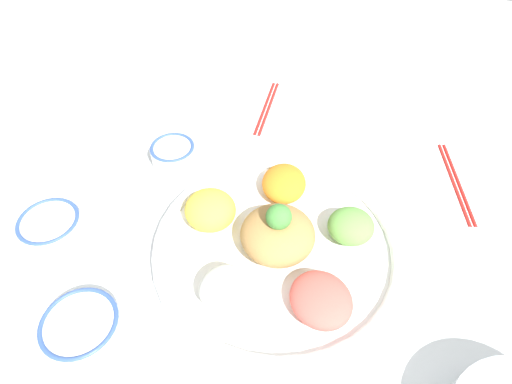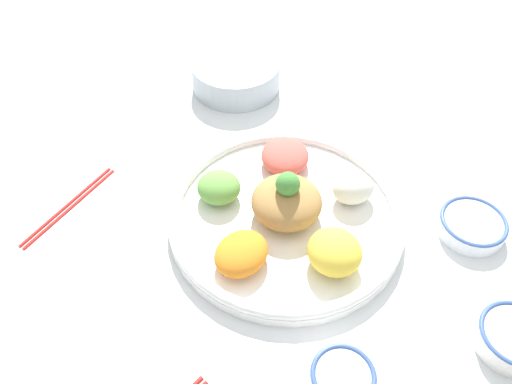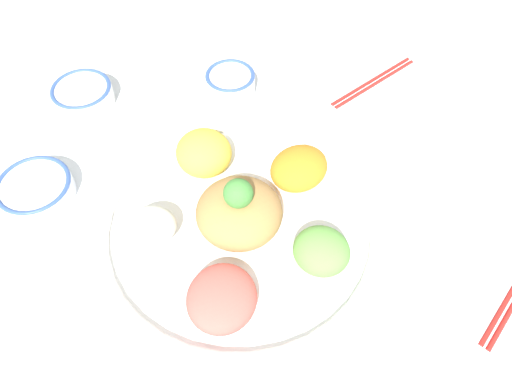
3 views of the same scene
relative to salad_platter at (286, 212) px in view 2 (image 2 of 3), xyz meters
name	(u,v)px [view 2 (image 2 of 3)]	position (x,y,z in m)	size (l,w,h in m)	color
ground_plane	(288,202)	(-0.04, -0.03, -0.03)	(2.40, 2.40, 0.00)	white
salad_platter	(286,212)	(0.00, 0.00, 0.00)	(0.42, 0.42, 0.12)	white
sauce_bowl_red	(342,380)	(0.17, 0.25, 0.00)	(0.09, 0.09, 0.05)	white
rice_bowl_blue	(472,225)	(-0.21, 0.25, -0.01)	(0.12, 0.12, 0.03)	white
side_serving_bowl	(236,73)	(-0.23, -0.35, 0.01)	(0.20, 0.20, 0.07)	#A8B2BC
chopsticks_pair_near	(69,205)	(0.25, -0.31, -0.02)	(0.22, 0.06, 0.01)	red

